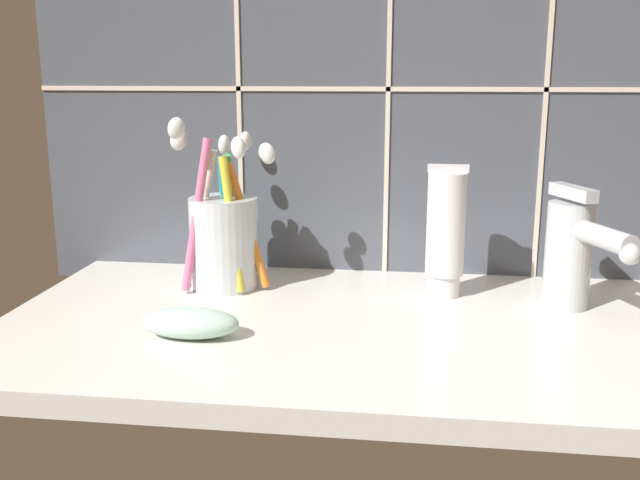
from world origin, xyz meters
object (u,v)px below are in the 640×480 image
(toothbrush_cup, at_px, (224,235))
(soap_bar, at_px, (190,323))
(toothpaste_tube, at_px, (446,232))
(sink_faucet, at_px, (573,250))

(toothbrush_cup, bearing_deg, soap_bar, -86.64)
(toothpaste_tube, distance_m, soap_bar, 0.27)
(toothpaste_tube, height_order, sink_faucet, toothpaste_tube)
(toothbrush_cup, bearing_deg, toothpaste_tube, -0.04)
(sink_faucet, xyz_separation_m, soap_bar, (-0.34, -0.12, -0.05))
(toothpaste_tube, relative_size, soap_bar, 1.58)
(sink_faucet, bearing_deg, toothpaste_tube, -126.69)
(soap_bar, bearing_deg, sink_faucet, 19.45)
(toothbrush_cup, relative_size, sink_faucet, 1.53)
(toothbrush_cup, xyz_separation_m, toothpaste_tube, (0.23, -0.00, 0.01))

